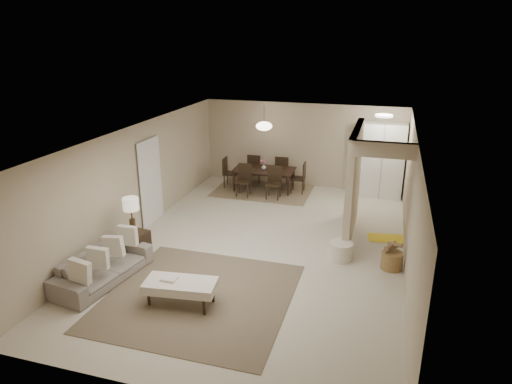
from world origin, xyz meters
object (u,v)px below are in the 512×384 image
(pantry_cabinet, at_px, (382,160))
(side_table, at_px, (135,245))
(sofa, at_px, (103,267))
(ottoman_bench, at_px, (180,286))
(round_pouf, at_px, (341,251))
(wicker_basket, at_px, (392,261))
(dining_table, at_px, (264,180))

(pantry_cabinet, xyz_separation_m, side_table, (-4.75, -5.36, -0.78))
(sofa, xyz_separation_m, ottoman_bench, (1.73, -0.30, 0.06))
(round_pouf, bearing_deg, wicker_basket, -5.51)
(round_pouf, relative_size, wicker_basket, 1.16)
(sofa, relative_size, ottoman_bench, 1.56)
(ottoman_bench, xyz_separation_m, side_table, (-1.68, 1.34, -0.08))
(dining_table, bearing_deg, ottoman_bench, -89.75)
(side_table, bearing_deg, ottoman_bench, -38.58)
(sofa, height_order, ottoman_bench, sofa)
(side_table, relative_size, round_pouf, 1.14)
(side_table, xyz_separation_m, wicker_basket, (5.15, 0.98, -0.10))
(round_pouf, xyz_separation_m, dining_table, (-2.71, 3.83, 0.13))
(side_table, distance_m, wicker_basket, 5.24)
(sofa, xyz_separation_m, round_pouf, (4.18, 2.12, -0.10))
(sofa, bearing_deg, round_pouf, -54.67)
(sofa, distance_m, ottoman_bench, 1.76)
(sofa, xyz_separation_m, side_table, (0.05, 1.04, -0.02))
(round_pouf, bearing_deg, side_table, -165.36)
(pantry_cabinet, height_order, dining_table, pantry_cabinet)
(round_pouf, bearing_deg, ottoman_bench, -135.32)
(pantry_cabinet, bearing_deg, wicker_basket, -84.78)
(side_table, bearing_deg, round_pouf, 14.64)
(pantry_cabinet, xyz_separation_m, dining_table, (-3.33, -0.45, -0.73))
(wicker_basket, bearing_deg, dining_table, 133.50)
(ottoman_bench, bearing_deg, wicker_basket, 26.81)
(side_table, relative_size, dining_table, 0.31)
(round_pouf, bearing_deg, sofa, -153.10)
(wicker_basket, height_order, dining_table, dining_table)
(wicker_basket, bearing_deg, pantry_cabinet, 95.22)
(ottoman_bench, height_order, wicker_basket, ottoman_bench)
(pantry_cabinet, relative_size, dining_table, 1.17)
(ottoman_bench, distance_m, wicker_basket, 4.18)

